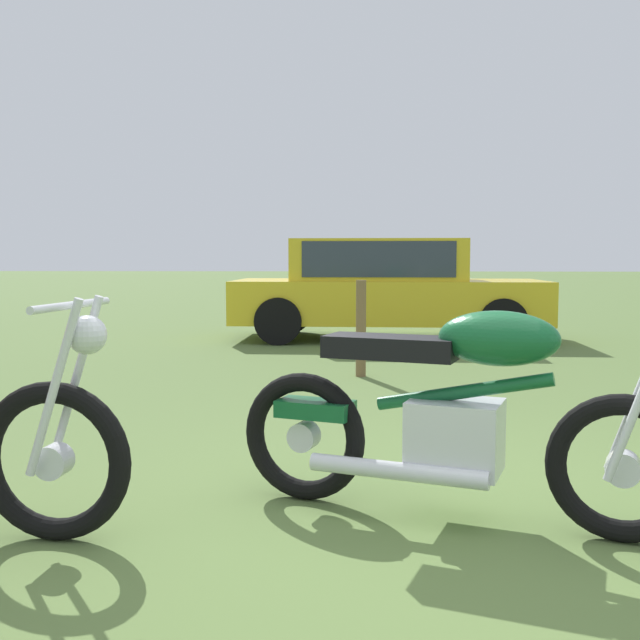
% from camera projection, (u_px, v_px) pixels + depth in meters
% --- Properties ---
extents(ground_plane, '(120.00, 120.00, 0.00)m').
position_uv_depth(ground_plane, '(465.00, 532.00, 3.15)').
color(ground_plane, '#567038').
extents(motorcycle_green, '(1.96, 0.96, 1.02)m').
position_uv_depth(motorcycle_green, '(457.00, 414.00, 3.26)').
color(motorcycle_green, black).
rests_on(motorcycle_green, ground).
extents(car_yellow, '(4.40, 1.90, 1.43)m').
position_uv_depth(car_yellow, '(384.00, 284.00, 10.56)').
color(car_yellow, gold).
rests_on(car_yellow, ground).
extents(fence_post_wooden, '(0.10, 0.10, 0.95)m').
position_uv_depth(fence_post_wooden, '(361.00, 328.00, 7.24)').
color(fence_post_wooden, brown).
rests_on(fence_post_wooden, ground).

